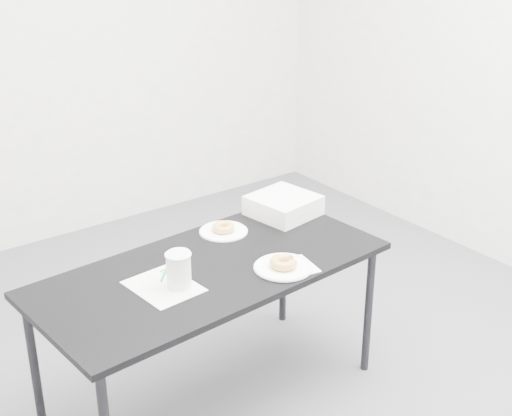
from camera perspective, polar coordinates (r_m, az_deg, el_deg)
floor at (r=3.49m, az=-1.42°, el=-13.34°), size 4.00×4.00×0.00m
wall_back at (r=4.64m, az=-16.47°, el=13.35°), size 4.00×0.02×2.70m
table at (r=3.02m, az=-3.63°, el=-5.53°), size 1.54×0.80×0.68m
scorecard at (r=2.86m, az=-7.41°, el=-6.22°), size 0.25×0.31×0.00m
logo_patch at (r=2.96m, az=-7.09°, el=-5.03°), size 0.05×0.05×0.00m
pen at (r=2.94m, az=-7.31°, el=-5.17°), size 0.10×0.11×0.01m
napkin at (r=2.98m, az=3.02°, el=-4.74°), size 0.20×0.20×0.00m
plate_near at (r=2.96m, az=2.19°, el=-4.76°), size 0.25×0.25×0.01m
donut_near at (r=2.95m, az=2.20°, el=-4.38°), size 0.15×0.15×0.04m
plate_far at (r=3.29m, az=-2.62°, el=-1.88°), size 0.22×0.22×0.01m
donut_far at (r=3.28m, az=-2.63°, el=-1.56°), size 0.14×0.14×0.03m
coffee_cup at (r=2.82m, az=-6.20°, el=-4.97°), size 0.10×0.10×0.15m
cup_lid at (r=3.09m, az=-6.20°, el=-3.66°), size 0.10×0.10×0.01m
bakery_box at (r=3.45m, az=2.20°, el=0.22°), size 0.33×0.33×0.10m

